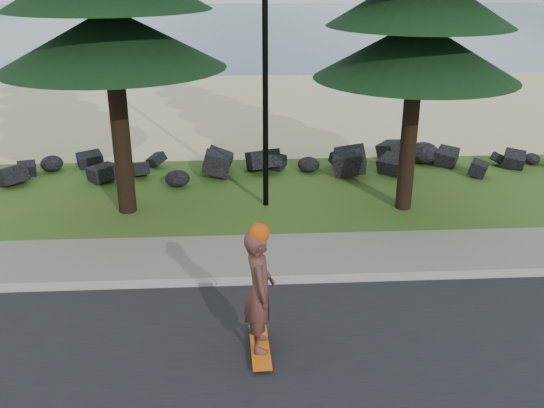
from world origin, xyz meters
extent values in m
plane|color=#2F5B1C|center=(0.00, 0.00, 0.00)|extent=(160.00, 160.00, 0.00)
cube|color=black|center=(0.00, -4.50, 0.01)|extent=(160.00, 7.00, 0.02)
cube|color=#ABA39A|center=(0.00, -0.90, 0.05)|extent=(160.00, 0.20, 0.10)
cube|color=slate|center=(0.00, 0.20, 0.04)|extent=(160.00, 2.00, 0.08)
cube|color=#CFC38A|center=(0.00, 14.50, 0.01)|extent=(160.00, 15.00, 0.01)
cube|color=#3E6278|center=(0.00, 51.00, 0.00)|extent=(160.00, 58.00, 0.01)
cylinder|color=black|center=(0.00, 3.20, 4.00)|extent=(0.14, 0.14, 8.00)
cube|color=orange|center=(-0.41, -3.15, 0.11)|extent=(0.33, 1.22, 0.04)
imported|color=brown|center=(-0.41, -3.15, 1.15)|extent=(0.51, 0.75, 2.03)
sphere|color=#CB450B|center=(-0.41, -3.15, 2.12)|extent=(0.32, 0.32, 0.32)
camera|label=1|loc=(-0.70, -11.32, 5.90)|focal=40.00mm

